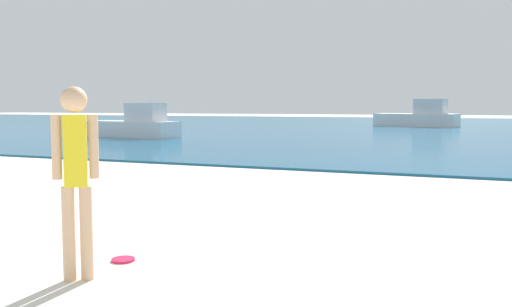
% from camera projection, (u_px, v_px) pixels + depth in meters
% --- Properties ---
extents(water, '(160.00, 60.00, 0.06)m').
position_uv_depth(water, '(451.00, 127.00, 39.84)').
color(water, '#14567F').
rests_on(water, ground).
extents(person_standing, '(0.33, 0.27, 1.69)m').
position_uv_depth(person_standing, '(76.00, 171.00, 4.73)').
color(person_standing, '#DDAD84').
rests_on(person_standing, ground).
extents(frisbee, '(0.23, 0.23, 0.03)m').
position_uv_depth(frisbee, '(123.00, 260.00, 5.41)').
color(frisbee, '#E51E4C').
rests_on(frisbee, ground).
extents(boat_near, '(4.84, 1.98, 1.60)m').
position_uv_depth(boat_near, '(135.00, 125.00, 25.87)').
color(boat_near, white).
rests_on(boat_near, water).
extents(boat_far, '(6.01, 3.06, 1.95)m').
position_uv_depth(boat_far, '(419.00, 117.00, 39.10)').
color(boat_far, white).
rests_on(boat_far, water).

